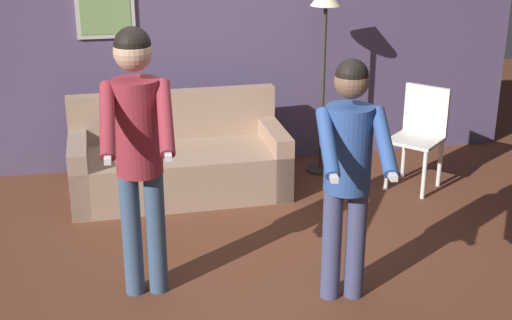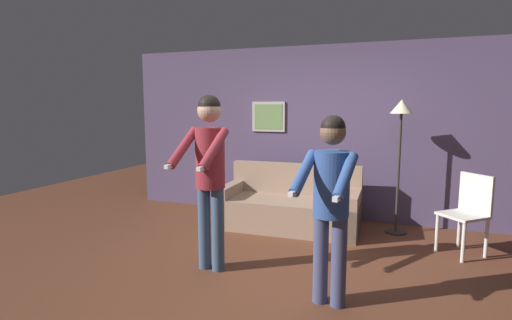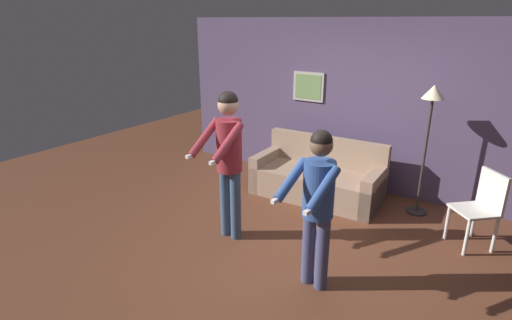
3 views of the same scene
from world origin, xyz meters
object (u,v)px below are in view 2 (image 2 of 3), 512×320
couch (290,208)px  person_standing_right (331,194)px  dining_chair_distant (468,209)px  person_standing_left (209,165)px  torchiere_lamp (401,127)px

couch → person_standing_right: 2.32m
couch → person_standing_right: person_standing_right is taller
couch → dining_chair_distant: dining_chair_distant is taller
person_standing_left → person_standing_right: bearing=-13.8°
couch → torchiere_lamp: torchiere_lamp is taller
torchiere_lamp → couch: bearing=-169.2°
torchiere_lamp → dining_chair_distant: torchiere_lamp is taller
dining_chair_distant → person_standing_left: bearing=-150.6°
couch → torchiere_lamp: (1.41, 0.27, 1.15)m
person_standing_left → dining_chair_distant: size_ratio=1.95×
torchiere_lamp → person_standing_right: 2.39m
couch → dining_chair_distant: size_ratio=2.07×
person_standing_right → dining_chair_distant: 2.23m
torchiere_lamp → person_standing_left: bearing=-132.3°
person_standing_right → torchiere_lamp: bearing=77.6°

